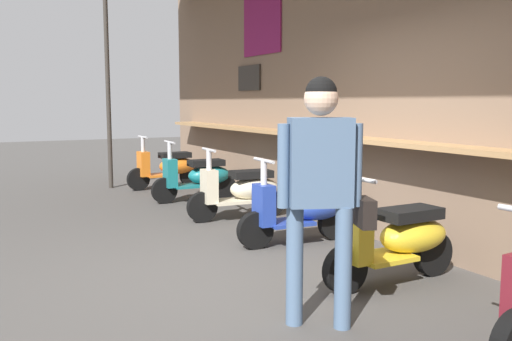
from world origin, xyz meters
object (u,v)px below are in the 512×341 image
scooter_teal (199,176)px  scooter_blue (303,209)px  scooter_cream (243,190)px  scooter_yellow (399,239)px  shopper_with_handbag (322,176)px  scooter_orange (169,167)px

scooter_teal → scooter_blue: (3.05, -0.00, 0.00)m
scooter_blue → scooter_cream: bearing=-86.8°
scooter_teal → scooter_blue: bearing=91.4°
scooter_cream → scooter_yellow: (3.03, 0.00, 0.00)m
scooter_cream → scooter_yellow: same height
scooter_teal → scooter_cream: 1.56m
scooter_cream → shopper_with_handbag: size_ratio=0.81×
scooter_blue → scooter_orange: bearing=-86.8°
scooter_yellow → shopper_with_handbag: bearing=21.1°
scooter_teal → scooter_yellow: (4.59, -0.00, 0.00)m
scooter_teal → shopper_with_handbag: (5.07, -1.14, 0.68)m
scooter_blue → shopper_with_handbag: shopper_with_handbag is taller
scooter_blue → scooter_yellow: (1.54, 0.00, 0.00)m
scooter_teal → scooter_blue: 3.05m
scooter_teal → scooter_cream: (1.56, -0.00, 0.00)m
scooter_teal → scooter_yellow: same height
shopper_with_handbag → scooter_blue: bearing=-8.4°
scooter_cream → shopper_with_handbag: bearing=75.5°
scooter_blue → shopper_with_handbag: size_ratio=0.81×
scooter_teal → scooter_blue: same height
scooter_cream → shopper_with_handbag: 3.75m
scooter_teal → scooter_yellow: size_ratio=1.00×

